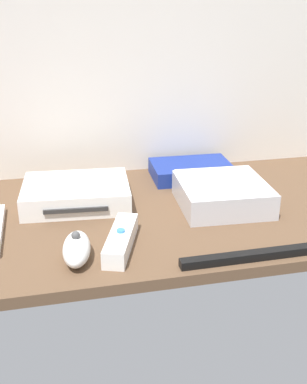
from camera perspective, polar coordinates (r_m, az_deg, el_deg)
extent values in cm
cube|color=brown|center=(94.54, 0.00, -2.80)|extent=(100.00, 48.00, 2.00)
cube|color=silver|center=(109.74, -2.98, 18.65)|extent=(110.00, 1.20, 64.00)
cube|color=white|center=(97.78, -9.19, -0.16)|extent=(22.22, 17.64, 4.40)
cube|color=#2D2D2D|center=(90.27, -9.22, -2.16)|extent=(12.01, 1.56, 0.80)
cube|color=silver|center=(96.34, 8.20, -0.26)|extent=(17.92, 17.92, 5.00)
cube|color=silver|center=(95.35, 8.29, 1.21)|extent=(17.20, 17.20, 0.30)
cube|color=navy|center=(110.88, 4.50, 2.58)|extent=(18.42, 12.64, 3.40)
cube|color=#19D833|center=(105.29, 5.36, 1.44)|extent=(8.01, 0.69, 0.60)
cube|color=white|center=(80.44, -3.89, -5.70)|extent=(8.26, 15.16, 3.00)
cylinder|color=#387FDB|center=(79.64, -3.93, -4.63)|extent=(1.40, 1.40, 0.40)
ellipsoid|color=white|center=(77.56, -9.14, -6.69)|extent=(5.61, 10.47, 4.00)
sphere|color=#4C4C4C|center=(76.42, -9.25, -5.12)|extent=(1.40, 1.40, 1.40)
cube|color=black|center=(78.85, 11.66, -7.46)|extent=(24.01, 1.98, 1.40)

